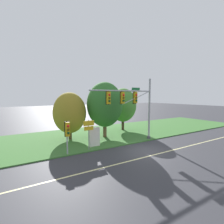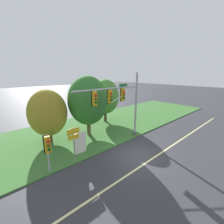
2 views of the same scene
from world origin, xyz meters
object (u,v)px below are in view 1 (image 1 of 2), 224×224
at_px(info_kiosk, 94,137).
at_px(tree_nearest_road, 70,113).
at_px(tree_left_of_mast, 105,105).
at_px(tree_behind_signpost, 123,105).
at_px(pedestrian_signal_near_kerb, 68,131).
at_px(traffic_signal_mast, 133,102).
at_px(route_sign_post, 89,129).

bearing_deg(info_kiosk, tree_nearest_road, 106.02).
xyz_separation_m(tree_nearest_road, tree_left_of_mast, (4.04, -1.11, 0.89)).
relative_size(tree_nearest_road, tree_behind_signpost, 0.89).
distance_m(pedestrian_signal_near_kerb, tree_nearest_road, 5.55).
bearing_deg(traffic_signal_mast, pedestrian_signal_near_kerb, -177.19).
height_order(tree_left_of_mast, info_kiosk, tree_left_of_mast).
distance_m(traffic_signal_mast, tree_left_of_mast, 3.94).
height_order(pedestrian_signal_near_kerb, route_sign_post, pedestrian_signal_near_kerb).
xyz_separation_m(route_sign_post, tree_behind_signpost, (8.40, 6.18, 1.71)).
height_order(traffic_signal_mast, route_sign_post, traffic_signal_mast).
xyz_separation_m(traffic_signal_mast, tree_behind_signpost, (3.02, 6.08, -0.68)).
bearing_deg(tree_nearest_road, info_kiosk, -73.98).
relative_size(traffic_signal_mast, tree_left_of_mast, 1.17).
bearing_deg(info_kiosk, pedestrian_signal_near_kerb, -160.92).
bearing_deg(traffic_signal_mast, tree_behind_signpost, 63.62).
distance_m(tree_nearest_road, info_kiosk, 4.71).
relative_size(traffic_signal_mast, tree_behind_signpost, 1.28).
height_order(traffic_signal_mast, tree_left_of_mast, traffic_signal_mast).
bearing_deg(tree_nearest_road, route_sign_post, -87.92).
relative_size(pedestrian_signal_near_kerb, info_kiosk, 1.53).
bearing_deg(tree_left_of_mast, tree_nearest_road, 164.60).
bearing_deg(tree_behind_signpost, traffic_signal_mast, -116.38).
distance_m(traffic_signal_mast, info_kiosk, 5.61).
relative_size(route_sign_post, tree_behind_signpost, 0.46).
bearing_deg(tree_nearest_road, traffic_signal_mast, -40.38).
distance_m(tree_left_of_mast, tree_behind_signpost, 5.17).
distance_m(pedestrian_signal_near_kerb, route_sign_post, 2.13).
bearing_deg(tree_behind_signpost, pedestrian_signal_near_kerb, -148.47).
xyz_separation_m(route_sign_post, info_kiosk, (0.98, 0.80, -1.02)).
distance_m(route_sign_post, tree_nearest_road, 4.96).
relative_size(tree_nearest_road, tree_left_of_mast, 0.81).
height_order(pedestrian_signal_near_kerb, info_kiosk, pedestrian_signal_near_kerb).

